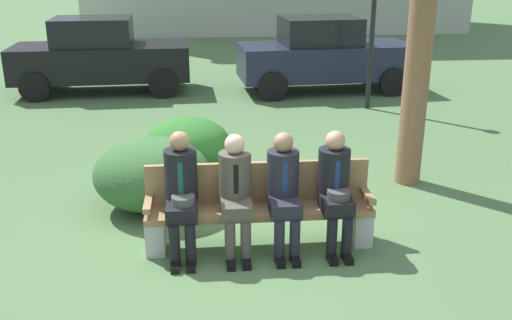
# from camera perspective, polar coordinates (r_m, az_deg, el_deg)

# --- Properties ---
(ground_plane) EXTENTS (80.00, 80.00, 0.00)m
(ground_plane) POSITION_cam_1_polar(r_m,az_deg,el_deg) (6.62, -2.88, -7.38)
(ground_plane) COLOR #507246
(park_bench) EXTENTS (2.42, 0.44, 0.90)m
(park_bench) POSITION_cam_1_polar(r_m,az_deg,el_deg) (6.25, 0.29, -4.59)
(park_bench) COLOR #99754C
(park_bench) RESTS_ON ground
(seated_man_leftmost) EXTENTS (0.34, 0.72, 1.32)m
(seated_man_leftmost) POSITION_cam_1_polar(r_m,az_deg,el_deg) (5.99, -7.38, -2.82)
(seated_man_leftmost) COLOR black
(seated_man_leftmost) RESTS_ON ground
(seated_man_centerleft) EXTENTS (0.34, 0.72, 1.27)m
(seated_man_centerleft) POSITION_cam_1_polar(r_m,az_deg,el_deg) (6.00, -2.01, -2.83)
(seated_man_centerleft) COLOR #4C473D
(seated_man_centerleft) RESTS_ON ground
(seated_man_centerright) EXTENTS (0.34, 0.72, 1.28)m
(seated_man_centerright) POSITION_cam_1_polar(r_m,az_deg,el_deg) (6.05, 2.77, -2.63)
(seated_man_centerright) COLOR #23232D
(seated_man_centerright) RESTS_ON ground
(seated_man_rightmost) EXTENTS (0.34, 0.72, 1.28)m
(seated_man_rightmost) POSITION_cam_1_polar(r_m,az_deg,el_deg) (6.14, 7.84, -2.46)
(seated_man_rightmost) COLOR black
(seated_man_rightmost) RESTS_ON ground
(shrub_near_bench) EXTENTS (1.43, 1.31, 0.89)m
(shrub_near_bench) POSITION_cam_1_polar(r_m,az_deg,el_deg) (7.24, -10.24, -1.36)
(shrub_near_bench) COLOR #346233
(shrub_near_bench) RESTS_ON ground
(shrub_mid_lawn) EXTENTS (1.25, 1.14, 0.78)m
(shrub_mid_lawn) POSITION_cam_1_polar(r_m,az_deg,el_deg) (8.48, -6.77, 1.56)
(shrub_mid_lawn) COLOR #2F742B
(shrub_mid_lawn) RESTS_ON ground
(parked_car_near) EXTENTS (3.96, 1.84, 1.68)m
(parked_car_near) POSITION_cam_1_polar(r_m,az_deg,el_deg) (13.72, -15.13, 9.91)
(parked_car_near) COLOR black
(parked_car_near) RESTS_ON ground
(parked_car_far) EXTENTS (4.00, 1.94, 1.68)m
(parked_car_far) POSITION_cam_1_polar(r_m,az_deg,el_deg) (13.47, 6.71, 10.28)
(parked_car_far) COLOR #1E2338
(parked_car_far) RESTS_ON ground
(street_lamp) EXTENTS (0.24, 0.24, 3.42)m
(street_lamp) POSITION_cam_1_polar(r_m,az_deg,el_deg) (11.84, 11.58, 14.94)
(street_lamp) COLOR black
(street_lamp) RESTS_ON ground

